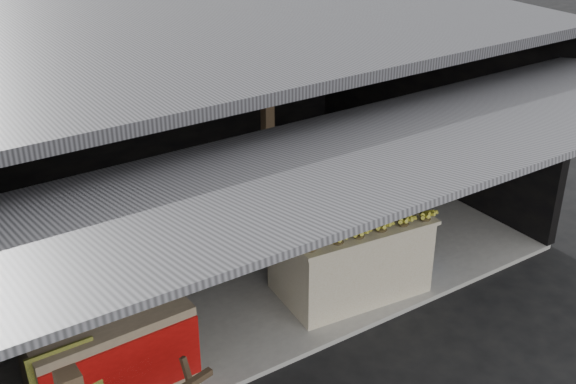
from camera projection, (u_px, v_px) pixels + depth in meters
ground at (340, 342)px, 7.80m from camera, size 80.00×80.00×0.00m
concrete_slab at (226, 242)px, 9.64m from camera, size 7.00×5.00×0.06m
shophouse at (208, 87)px, 8.95m from camera, size 7.40×7.29×3.02m
banana_table at (350, 254)px, 8.39m from camera, size 1.82×1.23×0.95m
banana_pile at (352, 211)px, 8.14m from camera, size 1.69×1.12×0.19m
white_crate at (291, 225)px, 9.10m from camera, size 0.81×0.57×0.89m
neighbor_stall at (110, 350)px, 6.84m from camera, size 1.54×0.72×1.57m
water_barrel at (406, 245)px, 9.00m from camera, size 0.36×0.36×0.53m
plastic_chair at (349, 156)px, 10.72m from camera, size 0.56×0.56×0.96m
magenta_rug at (364, 202)px, 10.61m from camera, size 1.55×1.08×0.01m
picture_frames at (130, 63)px, 10.49m from camera, size 1.62×0.04×0.46m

